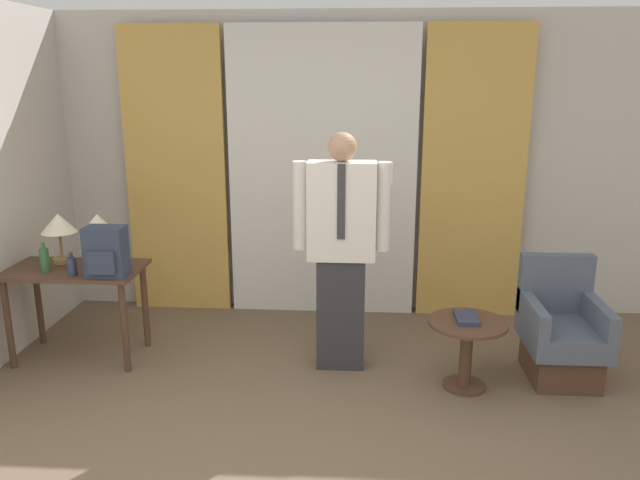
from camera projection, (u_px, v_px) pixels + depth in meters
name	position (u px, v px, depth m)	size (l,w,h in m)	color
wall_back	(323.00, 166.00, 5.68)	(10.00, 0.06, 2.70)	beige
curtain_sheer_center	(322.00, 175.00, 5.57)	(1.67, 0.06, 2.58)	white
curtain_drape_left	(176.00, 173.00, 5.65)	(0.91, 0.06, 2.58)	gold
curtain_drape_right	(473.00, 176.00, 5.48)	(0.91, 0.06, 2.58)	gold
desk	(76.00, 283.00, 4.77)	(1.01, 0.57, 0.73)	#4C3323
table_lamp_left	(59.00, 226.00, 4.80)	(0.27, 0.27, 0.39)	#9E7F47
table_lamp_right	(98.00, 226.00, 4.78)	(0.27, 0.27, 0.39)	#9E7F47
bottle_near_edge	(45.00, 259.00, 4.64)	(0.07, 0.07, 0.22)	#336638
bottle_by_lamp	(72.00, 266.00, 4.55)	(0.07, 0.07, 0.17)	#2D3851
backpack	(106.00, 252.00, 4.51)	(0.28, 0.21, 0.37)	#2D384C
person	(341.00, 245.00, 4.53)	(0.71, 0.23, 1.77)	#2D2D33
armchair	(561.00, 335.00, 4.54)	(0.53, 0.64, 0.86)	#4C3323
side_table	(467.00, 343.00, 4.36)	(0.55, 0.55, 0.50)	#4C3323
book	(466.00, 318.00, 4.34)	(0.15, 0.25, 0.03)	#2D334C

